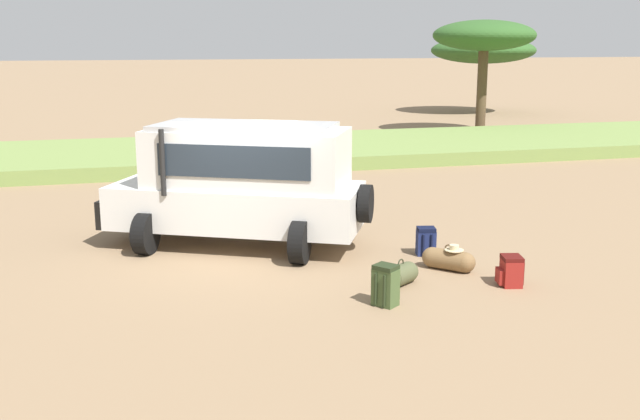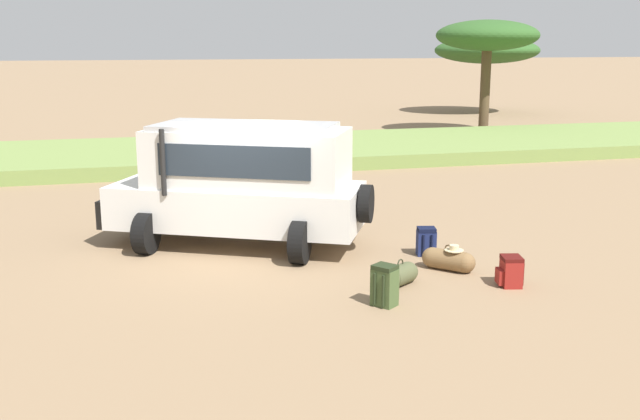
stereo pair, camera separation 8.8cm
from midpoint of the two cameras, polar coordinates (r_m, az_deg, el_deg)
ground_plane at (r=14.53m, az=-5.45°, el=-3.30°), size 320.00×320.00×0.00m
grass_bank at (r=26.12m, az=-9.82°, el=4.22°), size 120.00×7.00×0.44m
safari_vehicle at (r=14.81m, az=-5.82°, el=2.14°), size 5.34×3.95×2.44m
backpack_beside_front_wheel at (r=14.44m, az=8.26°, el=-2.39°), size 0.40×0.44×0.54m
backpack_cluster_center at (r=12.91m, az=14.49°, el=-4.56°), size 0.47×0.46×0.51m
backpack_near_rear_wheel at (r=11.64m, az=5.19°, el=-5.76°), size 0.47×0.46×0.65m
duffel_bag_low_black_case at (r=13.58m, az=9.95°, el=-3.75°), size 0.79×0.83×0.47m
duffel_bag_soft_canvas at (r=12.64m, az=6.32°, el=-4.93°), size 0.73×0.61×0.46m
acacia_tree_centre_back at (r=33.98m, az=12.72°, el=12.74°), size 4.51×4.11×4.92m
acacia_tree_right_mid at (r=43.90m, az=12.66°, el=11.76°), size 5.90×5.52×4.24m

